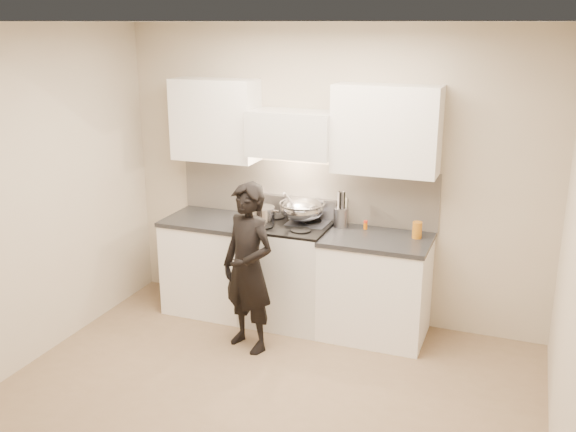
{
  "coord_description": "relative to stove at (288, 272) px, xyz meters",
  "views": [
    {
      "loc": [
        1.67,
        -3.74,
        2.7
      ],
      "look_at": [
        -0.15,
        1.05,
        1.14
      ],
      "focal_mm": 40.0,
      "sensor_mm": 36.0,
      "label": 1
    }
  ],
  "objects": [
    {
      "name": "stove",
      "position": [
        0.0,
        0.0,
        0.0
      ],
      "size": [
        0.76,
        0.65,
        0.96
      ],
      "color": "silver",
      "rests_on": "ground"
    },
    {
      "name": "oil_glass",
      "position": [
        1.15,
        0.1,
        0.52
      ],
      "size": [
        0.08,
        0.08,
        0.14
      ],
      "color": "#B86A16",
      "rests_on": "counter_right"
    },
    {
      "name": "utensil_crock",
      "position": [
        0.45,
        0.16,
        0.55
      ],
      "size": [
        0.12,
        0.12,
        0.33
      ],
      "color": "#9998A0",
      "rests_on": "counter_right"
    },
    {
      "name": "counter_left",
      "position": [
        -0.78,
        0.0,
        -0.01
      ],
      "size": [
        0.82,
        0.67,
        0.92
      ],
      "color": "white",
      "rests_on": "ground"
    },
    {
      "name": "ground_plane",
      "position": [
        0.3,
        -1.42,
        -0.47
      ],
      "size": [
        4.0,
        4.0,
        0.0
      ],
      "primitive_type": "plane",
      "color": "#826A4F"
    },
    {
      "name": "person",
      "position": [
        -0.12,
        -0.61,
        0.25
      ],
      "size": [
        0.62,
        0.52,
        1.46
      ],
      "primitive_type": "imported",
      "rotation": [
        0.0,
        0.0,
        -0.38
      ],
      "color": "black",
      "rests_on": "ground"
    },
    {
      "name": "stock_pot",
      "position": [
        -0.2,
        -0.14,
        0.57
      ],
      "size": [
        0.35,
        0.27,
        0.17
      ],
      "color": "#BBBAC1",
      "rests_on": "stove"
    },
    {
      "name": "room_shell",
      "position": [
        0.24,
        -1.05,
        1.12
      ],
      "size": [
        4.04,
        3.54,
        2.7
      ],
      "color": "#C0B39B",
      "rests_on": "ground"
    },
    {
      "name": "wok",
      "position": [
        0.1,
        0.1,
        0.6
      ],
      "size": [
        0.42,
        0.52,
        0.34
      ],
      "color": "#BBBAC1",
      "rests_on": "stove"
    },
    {
      "name": "counter_right",
      "position": [
        0.83,
        0.0,
        -0.01
      ],
      "size": [
        0.92,
        0.67,
        0.92
      ],
      "color": "white",
      "rests_on": "ground"
    },
    {
      "name": "spice_jar",
      "position": [
        0.68,
        0.18,
        0.49
      ],
      "size": [
        0.04,
        0.04,
        0.08
      ],
      "color": "orange",
      "rests_on": "counter_right"
    }
  ]
}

